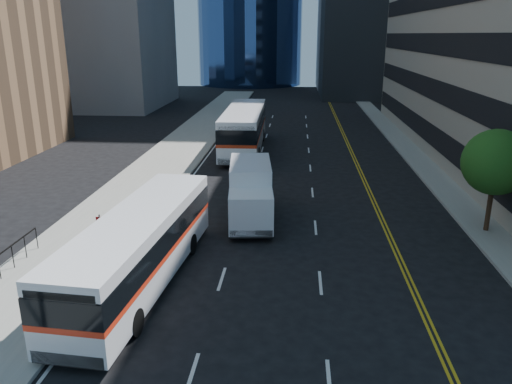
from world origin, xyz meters
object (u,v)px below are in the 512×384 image
Objects in this scene: box_truck at (251,192)px; bus_rear at (244,128)px; street_tree at (496,162)px; bus_front at (140,247)px.

bus_rear is at bearing 91.35° from box_truck.
street_tree reaches higher than box_truck.
street_tree is at bearing 27.81° from bus_front.
bus_rear is (1.57, 24.40, 0.31)m from bus_front.
street_tree reaches higher than bus_front.
bus_rear is at bearing 91.00° from bus_front.
bus_front is at bearing -156.86° from street_tree.
box_truck is (2.09, -16.90, -0.34)m from bus_rear.
bus_rear reaches higher than bus_front.
box_truck is (3.66, 7.51, -0.03)m from bus_front.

